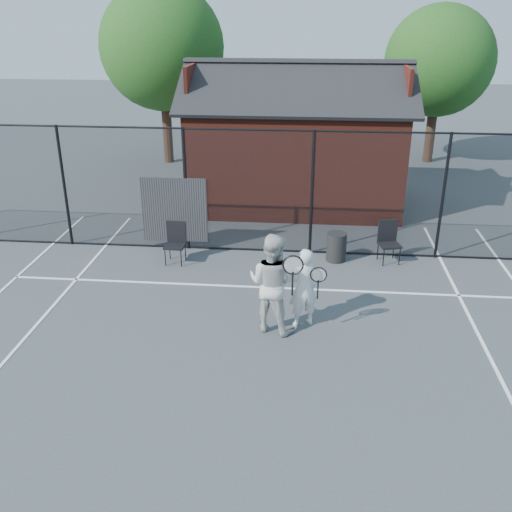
# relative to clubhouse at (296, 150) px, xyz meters

# --- Properties ---
(ground) EXTENTS (80.00, 80.00, 0.00)m
(ground) POSITION_rel_clubhouse_xyz_m (-0.50, -9.00, -1.61)
(ground) COLOR #41474B
(ground) RESTS_ON ground
(court_lines) EXTENTS (11.02, 18.00, 0.01)m
(court_lines) POSITION_rel_clubhouse_xyz_m (-0.50, -10.32, -1.60)
(court_lines) COLOR white
(court_lines) RESTS_ON ground
(fence) EXTENTS (22.04, 3.00, 3.00)m
(fence) POSITION_rel_clubhouse_xyz_m (-0.80, -4.00, -0.16)
(fence) COLOR black
(fence) RESTS_ON ground
(clubhouse) EXTENTS (6.50, 4.36, 4.19)m
(clubhouse) POSITION_rel_clubhouse_xyz_m (0.00, 0.00, 0.00)
(clubhouse) COLOR maroon
(clubhouse) RESTS_ON ground
(tree_left) EXTENTS (4.48, 4.48, 6.44)m
(tree_left) POSITION_rel_clubhouse_xyz_m (-5.00, 4.50, 2.58)
(tree_left) COLOR #311E13
(tree_left) RESTS_ON ground
(tree_right) EXTENTS (3.97, 3.97, 5.70)m
(tree_right) POSITION_rel_clubhouse_xyz_m (5.00, 5.50, 2.10)
(tree_right) COLOR #311E13
(tree_right) RESTS_ON ground
(player_front) EXTENTS (0.74, 0.61, 1.55)m
(player_front) POSITION_rel_clubhouse_xyz_m (0.38, -7.48, -0.83)
(player_front) COLOR white
(player_front) RESTS_ON ground
(player_back) EXTENTS (1.12, 1.00, 1.89)m
(player_back) POSITION_rel_clubhouse_xyz_m (-0.18, -7.67, -0.66)
(player_back) COLOR silver
(player_back) RESTS_ON ground
(chair_left) EXTENTS (0.48, 0.50, 0.94)m
(chair_left) POSITION_rel_clubhouse_xyz_m (-2.63, -4.90, -1.13)
(chair_left) COLOR black
(chair_left) RESTS_ON ground
(chair_right) EXTENTS (0.57, 0.58, 0.97)m
(chair_right) POSITION_rel_clubhouse_xyz_m (2.34, -4.40, -1.12)
(chair_right) COLOR black
(chair_right) RESTS_ON ground
(waste_bin) EXTENTS (0.54, 0.54, 0.68)m
(waste_bin) POSITION_rel_clubhouse_xyz_m (1.12, -4.40, -1.27)
(waste_bin) COLOR #272727
(waste_bin) RESTS_ON ground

